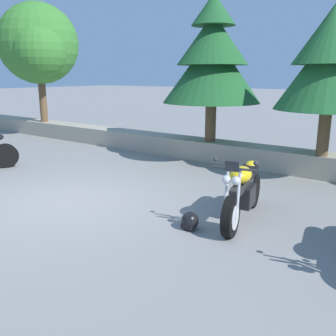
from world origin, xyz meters
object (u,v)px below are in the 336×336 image
object	(u,v)px
leafy_tree_far_left	(39,45)
pine_tree_mid_left	(212,58)
pine_tree_mid_right	(331,60)
motorcycle_yellow_centre	(242,192)
rider_helmet	(190,221)

from	to	relation	value
leafy_tree_far_left	pine_tree_mid_left	distance (m)	7.44
pine_tree_mid_left	pine_tree_mid_right	size ratio (longest dim) A/B	1.17
motorcycle_yellow_centre	leafy_tree_far_left	size ratio (longest dim) A/B	0.46
rider_helmet	pine_tree_mid_left	xyz separation A→B (m)	(-2.21, 4.41, 2.65)
pine_tree_mid_right	leafy_tree_far_left	bearing A→B (deg)	179.75
motorcycle_yellow_centre	pine_tree_mid_right	xyz separation A→B (m)	(0.35, 3.43, 2.19)
rider_helmet	leafy_tree_far_left	xyz separation A→B (m)	(-9.63, 4.30, 3.29)
pine_tree_mid_right	pine_tree_mid_left	bearing A→B (deg)	177.01
motorcycle_yellow_centre	pine_tree_mid_right	size ratio (longest dim) A/B	0.62
leafy_tree_far_left	motorcycle_yellow_centre	bearing A→B (deg)	-18.97
motorcycle_yellow_centre	rider_helmet	size ratio (longest dim) A/B	7.32
motorcycle_yellow_centre	rider_helmet	bearing A→B (deg)	-120.25
rider_helmet	pine_tree_mid_right	bearing A→B (deg)	78.98
rider_helmet	leafy_tree_far_left	distance (m)	11.04
pine_tree_mid_left	pine_tree_mid_right	bearing A→B (deg)	-2.99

